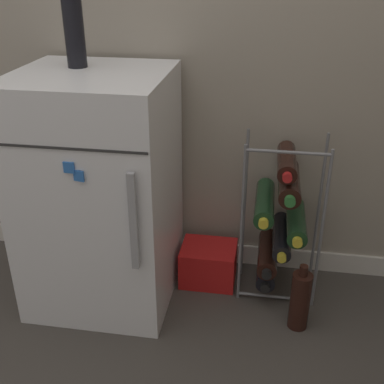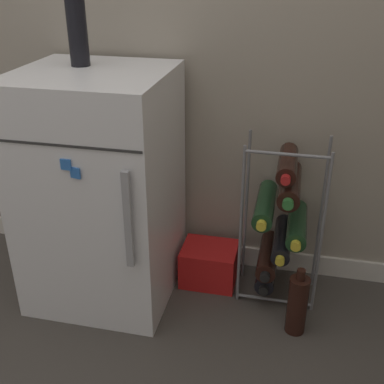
{
  "view_description": "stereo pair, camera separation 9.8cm",
  "coord_description": "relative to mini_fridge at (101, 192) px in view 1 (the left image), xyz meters",
  "views": [
    {
      "loc": [
        0.33,
        -1.31,
        1.26
      ],
      "look_at": [
        0.06,
        0.3,
        0.45
      ],
      "focal_mm": 45.0,
      "sensor_mm": 36.0,
      "label": 1
    },
    {
      "loc": [
        0.42,
        -1.29,
        1.26
      ],
      "look_at": [
        0.06,
        0.3,
        0.45
      ],
      "focal_mm": 45.0,
      "sensor_mm": 36.0,
      "label": 2
    }
  ],
  "objects": [
    {
      "name": "fridge_top_bottle",
      "position": [
        -0.07,
        0.07,
        0.57
      ],
      "size": [
        0.07,
        0.07,
        0.28
      ],
      "color": "black",
      "rests_on": "mini_fridge"
    },
    {
      "name": "loose_bottle_floor",
      "position": [
        0.77,
        -0.1,
        -0.33
      ],
      "size": [
        0.07,
        0.07,
        0.27
      ],
      "color": "black",
      "rests_on": "ground_plane"
    },
    {
      "name": "ground_plane",
      "position": [
        0.28,
        -0.24,
        -0.45
      ],
      "size": [
        14.0,
        14.0,
        0.0
      ],
      "primitive_type": "plane",
      "color": "#423D38"
    },
    {
      "name": "mini_fridge",
      "position": [
        0.0,
        0.0,
        0.0
      ],
      "size": [
        0.53,
        0.55,
        0.9
      ],
      "color": "white",
      "rests_on": "ground_plane"
    },
    {
      "name": "wine_rack",
      "position": [
        0.67,
        0.11,
        -0.12
      ],
      "size": [
        0.31,
        0.32,
        0.66
      ],
      "color": "slate",
      "rests_on": "ground_plane"
    },
    {
      "name": "soda_box",
      "position": [
        0.4,
        0.13,
        -0.37
      ],
      "size": [
        0.23,
        0.19,
        0.16
      ],
      "color": "red",
      "rests_on": "ground_plane"
    }
  ]
}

